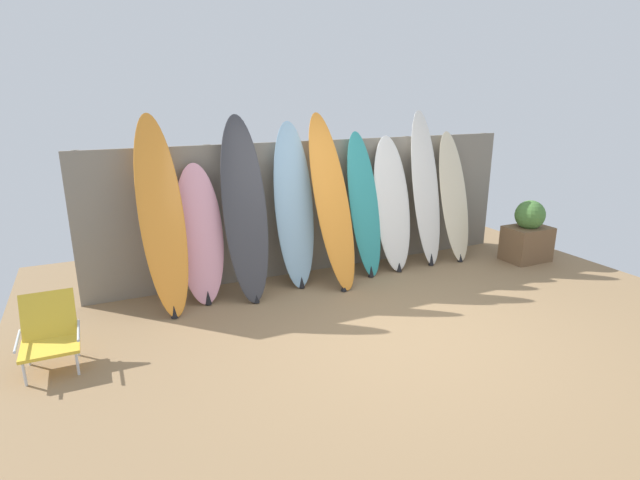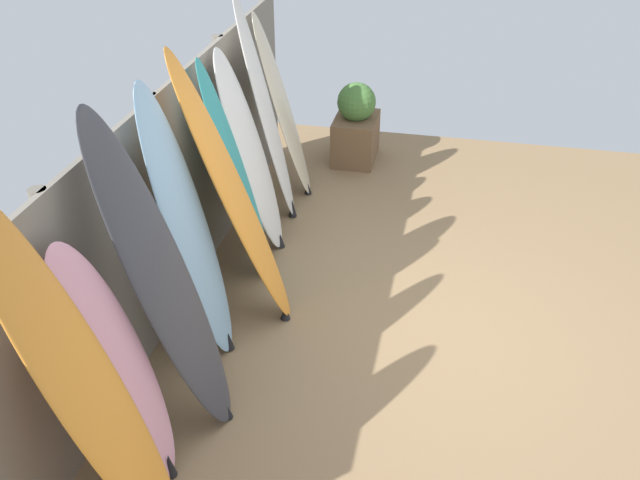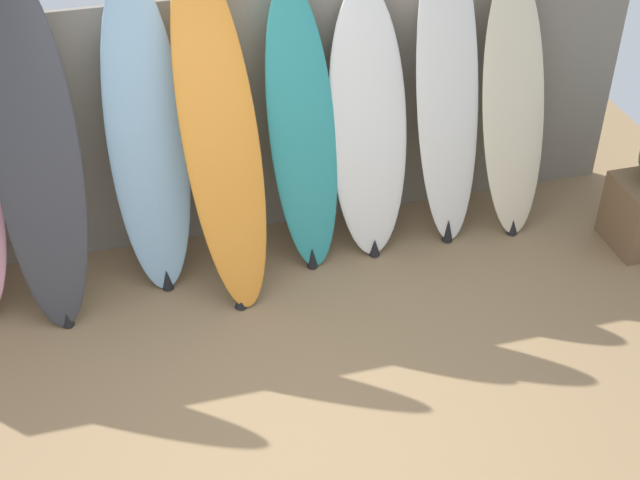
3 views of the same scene
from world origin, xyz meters
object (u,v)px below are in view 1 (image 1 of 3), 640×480
surfboard_orange_4 (332,202)px  planter_box (528,234)px  surfboard_teal_5 (364,206)px  beach_chair (49,332)px  surfboard_skyblue_3 (294,206)px  surfboard_white_6 (392,204)px  surfboard_white_7 (426,190)px  surfboard_cream_8 (454,198)px  surfboard_charcoal_2 (245,209)px  surfboard_pink_1 (200,235)px  surfboard_orange_0 (161,216)px

surfboard_orange_4 → planter_box: bearing=-7.5°
surfboard_teal_5 → beach_chair: size_ratio=2.99×
surfboard_skyblue_3 → surfboard_white_6: bearing=0.3°
surfboard_white_7 → surfboard_cream_8: surfboard_white_7 is taller
surfboard_teal_5 → planter_box: surfboard_teal_5 is taller
surfboard_cream_8 → planter_box: size_ratio=2.06×
surfboard_charcoal_2 → surfboard_pink_1: bearing=170.6°
surfboard_orange_0 → surfboard_white_7: surfboard_orange_0 is taller
surfboard_cream_8 → beach_chair: 5.44m
surfboard_pink_1 → surfboard_charcoal_2: 0.61m
surfboard_pink_1 → surfboard_white_6: 2.67m
surfboard_pink_1 → surfboard_cream_8: bearing=0.1°
surfboard_orange_4 → surfboard_teal_5: size_ratio=1.14×
surfboard_orange_4 → surfboard_cream_8: (2.09, 0.18, -0.16)m
surfboard_pink_1 → beach_chair: (-1.59, -0.96, -0.48)m
surfboard_charcoal_2 → surfboard_cream_8: size_ratio=1.16×
surfboard_charcoal_2 → planter_box: surfboard_charcoal_2 is taller
surfboard_cream_8 → beach_chair: (-5.32, -0.97, -0.60)m
surfboard_skyblue_3 → beach_chair: (-2.79, -0.98, -0.70)m
surfboard_pink_1 → surfboard_white_6: surfboard_white_6 is taller
surfboard_orange_4 → surfboard_white_7: (1.59, 0.21, -0.01)m
surfboard_white_6 → planter_box: size_ratio=2.04×
surfboard_skyblue_3 → surfboard_orange_4: size_ratio=0.95×
beach_chair → planter_box: 6.27m
surfboard_orange_0 → surfboard_cream_8: bearing=1.3°
surfboard_orange_0 → surfboard_white_6: (3.09, 0.11, -0.18)m
surfboard_pink_1 → surfboard_orange_4: (1.64, -0.17, 0.28)m
surfboard_white_6 → surfboard_white_7: bearing=1.2°
surfboard_pink_1 → surfboard_skyblue_3: (1.20, 0.02, 0.23)m
surfboard_teal_5 → surfboard_cream_8: size_ratio=1.03×
surfboard_pink_1 → surfboard_cream_8: 3.73m
surfboard_charcoal_2 → surfboard_skyblue_3: (0.67, 0.10, -0.05)m
planter_box → surfboard_skyblue_3: bearing=170.4°
surfboard_pink_1 → surfboard_orange_4: size_ratio=0.74×
surfboard_skyblue_3 → planter_box: (3.47, -0.59, -0.62)m
surfboard_pink_1 → planter_box: surfboard_pink_1 is taller
surfboard_teal_5 → surfboard_white_6: surfboard_teal_5 is taller
surfboard_teal_5 → beach_chair: surfboard_teal_5 is taller
surfboard_orange_4 → surfboard_charcoal_2: bearing=175.6°
surfboard_pink_1 → surfboard_orange_0: bearing=-168.1°
surfboard_white_7 → beach_chair: (-4.83, -1.00, -0.75)m
surfboard_charcoal_2 → surfboard_orange_0: bearing=-179.9°
surfboard_orange_4 → planter_box: size_ratio=2.41×
surfboard_skyblue_3 → surfboard_pink_1: bearing=-179.2°
surfboard_teal_5 → beach_chair: (-3.80, -0.96, -0.62)m
surfboard_white_7 → surfboard_orange_0: bearing=-178.0°
surfboard_cream_8 → surfboard_skyblue_3: bearing=179.8°
surfboard_charcoal_2 → surfboard_skyblue_3: 0.68m
surfboard_skyblue_3 → surfboard_charcoal_2: bearing=-171.2°
surfboard_orange_0 → planter_box: (5.09, -0.48, -0.69)m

